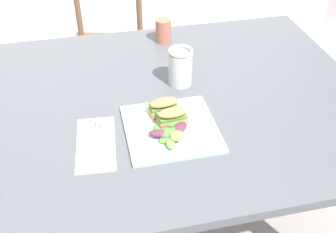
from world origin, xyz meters
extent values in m
cube|color=#51565B|center=(0.06, 0.02, 0.72)|extent=(1.35, 1.02, 0.03)
cube|color=#2D2D33|center=(-0.54, 0.46, 0.35)|extent=(0.07, 0.07, 0.71)
cube|color=#2D2D33|center=(0.67, 0.46, 0.35)|extent=(0.07, 0.07, 0.71)
cylinder|color=brown|center=(-0.27, 0.79, 0.21)|extent=(0.03, 0.03, 0.43)
cylinder|color=brown|center=(0.06, 0.71, 0.21)|extent=(0.03, 0.03, 0.43)
cylinder|color=brown|center=(-0.19, 1.12, 0.21)|extent=(0.03, 0.03, 0.43)
cylinder|color=brown|center=(0.14, 1.04, 0.21)|extent=(0.03, 0.03, 0.43)
cube|color=brown|center=(-0.07, 0.91, 0.44)|extent=(0.48, 0.48, 0.02)
cube|color=silver|center=(0.04, -0.15, 0.74)|extent=(0.27, 0.27, 0.01)
cube|color=tan|center=(0.05, -0.13, 0.76)|extent=(0.09, 0.05, 0.02)
cube|color=#518438|center=(0.05, -0.13, 0.78)|extent=(0.09, 0.06, 0.01)
ellipsoid|color=tan|center=(0.05, -0.13, 0.79)|extent=(0.09, 0.05, 0.02)
cube|color=tan|center=(0.04, -0.08, 0.76)|extent=(0.09, 0.05, 0.02)
cube|color=#518438|center=(0.04, -0.07, 0.78)|extent=(0.09, 0.06, 0.01)
ellipsoid|color=tan|center=(0.04, -0.08, 0.79)|extent=(0.09, 0.05, 0.02)
ellipsoid|color=#6B9E47|center=(0.02, -0.20, 0.76)|extent=(0.05, 0.05, 0.01)
ellipsoid|color=#518438|center=(0.01, -0.14, 0.76)|extent=(0.05, 0.05, 0.01)
ellipsoid|color=#84A84C|center=(0.05, -0.21, 0.77)|extent=(0.06, 0.06, 0.02)
ellipsoid|color=#602D47|center=(0.00, -0.18, 0.77)|extent=(0.06, 0.04, 0.02)
ellipsoid|color=#602D47|center=(0.06, -0.18, 0.77)|extent=(0.07, 0.07, 0.01)
ellipsoid|color=#602D47|center=(0.05, -0.14, 0.76)|extent=(0.06, 0.06, 0.01)
ellipsoid|color=#518438|center=(0.03, -0.18, 0.77)|extent=(0.05, 0.05, 0.02)
ellipsoid|color=#518438|center=(0.03, -0.19, 0.77)|extent=(0.06, 0.05, 0.01)
ellipsoid|color=#4C2338|center=(0.04, -0.19, 0.76)|extent=(0.05, 0.06, 0.01)
ellipsoid|color=#518438|center=(0.05, -0.15, 0.76)|extent=(0.06, 0.05, 0.02)
ellipsoid|color=#6B9E47|center=(0.02, -0.22, 0.76)|extent=(0.03, 0.06, 0.01)
ellipsoid|color=#3D7033|center=(0.02, -0.19, 0.76)|extent=(0.06, 0.05, 0.01)
cube|color=silver|center=(-0.18, -0.16, 0.74)|extent=(0.13, 0.24, 0.00)
cube|color=silver|center=(-0.19, -0.18, 0.75)|extent=(0.04, 0.14, 0.00)
cube|color=silver|center=(-0.17, -0.09, 0.75)|extent=(0.03, 0.05, 0.00)
cube|color=#38383D|center=(-0.16, -0.09, 0.75)|extent=(0.01, 0.03, 0.00)
cube|color=#38383D|center=(-0.17, -0.09, 0.75)|extent=(0.01, 0.03, 0.00)
cube|color=#38383D|center=(-0.18, -0.09, 0.75)|extent=(0.01, 0.03, 0.00)
cylinder|color=#C67528|center=(0.13, 0.09, 0.79)|extent=(0.07, 0.07, 0.10)
cylinder|color=silver|center=(0.13, 0.09, 0.80)|extent=(0.08, 0.08, 0.12)
torus|color=#B7B29E|center=(0.13, 0.09, 0.87)|extent=(0.08, 0.08, 0.01)
cylinder|color=#B2664C|center=(0.14, 0.40, 0.79)|extent=(0.06, 0.06, 0.09)
camera|label=1|loc=(-0.17, -1.05, 1.53)|focal=43.43mm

